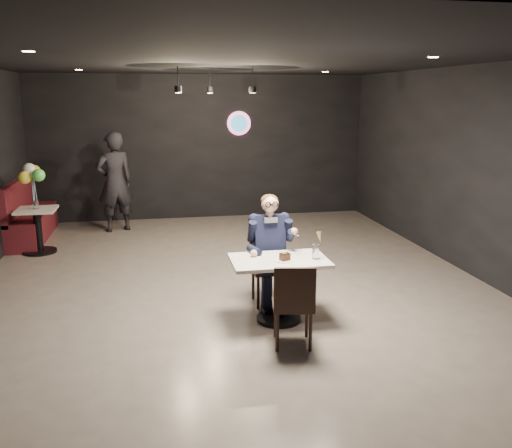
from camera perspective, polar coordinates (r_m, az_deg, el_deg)
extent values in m
plane|color=slate|center=(7.53, -2.36, -6.58)|extent=(9.00, 9.00, 0.00)
cube|color=black|center=(9.07, -4.48, 15.30)|extent=(1.40, 1.20, 0.36)
cube|color=silver|center=(6.32, 2.42, -6.94)|extent=(1.10, 0.70, 0.75)
cube|color=black|center=(6.79, 1.37, -4.69)|extent=(0.42, 0.46, 0.92)
cube|color=black|center=(5.71, 3.90, -8.30)|extent=(0.49, 0.52, 0.92)
cube|color=black|center=(6.72, 1.38, -2.58)|extent=(0.60, 0.80, 1.44)
cylinder|color=white|center=(6.13, 2.90, -3.82)|extent=(0.22, 0.22, 0.01)
cube|color=black|center=(6.10, 3.05, -3.49)|extent=(0.13, 0.11, 0.07)
ellipsoid|color=#2C872C|center=(6.10, 3.02, -3.08)|extent=(0.06, 0.04, 0.01)
cylinder|color=silver|center=(6.21, 6.29, -2.88)|extent=(0.08, 0.08, 0.18)
cone|color=tan|center=(6.21, 6.71, -1.37)|extent=(0.08, 0.08, 0.13)
cube|color=#430E10|center=(10.70, -22.62, 1.41)|extent=(0.54, 2.17, 1.09)
cube|color=silver|center=(9.71, -21.96, -0.59)|extent=(0.62, 0.62, 0.78)
cylinder|color=silver|center=(9.62, -22.18, 1.91)|extent=(0.09, 0.09, 0.14)
cube|color=yellow|center=(9.56, -22.38, 4.20)|extent=(0.38, 0.38, 0.62)
imported|color=black|center=(10.73, -14.64, 4.29)|extent=(0.81, 0.67, 1.91)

